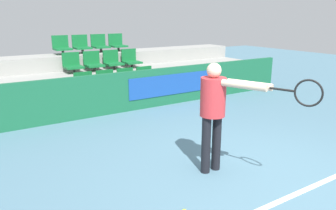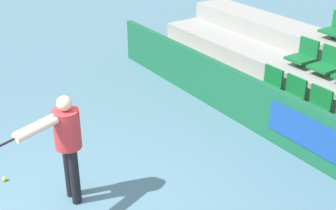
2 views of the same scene
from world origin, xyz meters
TOP-DOWN VIEW (x-y plane):
  - ground_plane at (0.00, 0.00)m, footprint 30.00×30.00m
  - court_baseline at (0.00, -0.51)m, footprint 6.25×0.08m
  - barrier_wall at (0.02, 4.02)m, footprint 9.70×0.14m
  - bleacher_tier_front at (0.00, 4.55)m, footprint 9.30×0.89m
  - bleacher_tier_middle at (0.00, 5.44)m, footprint 9.30×0.89m
  - bleacher_tier_back at (0.00, 6.32)m, footprint 9.30×0.89m
  - stadium_chair_0 at (-0.82, 4.67)m, footprint 0.44×0.45m
  - stadium_chair_1 at (-0.27, 4.67)m, footprint 0.44×0.45m
  - stadium_chair_2 at (0.27, 4.67)m, footprint 0.44×0.45m
  - stadium_chair_3 at (0.82, 4.67)m, footprint 0.44×0.45m
  - stadium_chair_4 at (-0.82, 5.55)m, footprint 0.44×0.45m
  - stadium_chair_5 at (-0.27, 5.55)m, footprint 0.44×0.45m
  - stadium_chair_6 at (0.27, 5.55)m, footprint 0.44×0.45m
  - stadium_chair_7 at (0.82, 5.55)m, footprint 0.44×0.45m
  - stadium_chair_8 at (-0.82, 6.44)m, footprint 0.44×0.45m
  - stadium_chair_9 at (-0.27, 6.44)m, footprint 0.44×0.45m
  - stadium_chair_10 at (0.27, 6.44)m, footprint 0.44×0.45m
  - stadium_chair_11 at (0.82, 6.44)m, footprint 0.44×0.45m
  - tennis_player at (-0.36, 0.52)m, footprint 0.67×1.48m

SIDE VIEW (x-z plane):
  - ground_plane at x=0.00m, z-range 0.00..0.00m
  - court_baseline at x=0.00m, z-range 0.00..0.01m
  - bleacher_tier_front at x=0.00m, z-range 0.00..0.38m
  - bleacher_tier_middle at x=0.00m, z-range 0.00..0.76m
  - barrier_wall at x=0.02m, z-range 0.00..0.93m
  - bleacher_tier_back at x=0.00m, z-range 0.00..1.15m
  - stadium_chair_0 at x=-0.82m, z-range 0.34..0.85m
  - stadium_chair_1 at x=-0.27m, z-range 0.34..0.85m
  - stadium_chair_2 at x=0.27m, z-range 0.34..0.85m
  - stadium_chair_3 at x=0.82m, z-range 0.34..0.85m
  - stadium_chair_4 at x=-0.82m, z-range 0.72..1.23m
  - stadium_chair_5 at x=-0.27m, z-range 0.72..1.23m
  - stadium_chair_6 at x=0.27m, z-range 0.72..1.23m
  - stadium_chair_7 at x=0.82m, z-range 0.72..1.23m
  - tennis_player at x=-0.36m, z-range 0.20..1.77m
  - stadium_chair_8 at x=-0.82m, z-range 1.11..1.61m
  - stadium_chair_9 at x=-0.27m, z-range 1.11..1.61m
  - stadium_chair_10 at x=0.27m, z-range 1.11..1.61m
  - stadium_chair_11 at x=0.82m, z-range 1.11..1.61m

